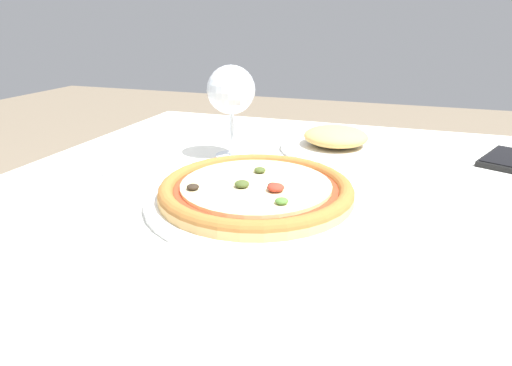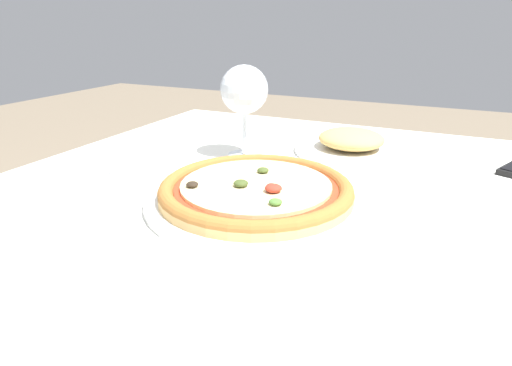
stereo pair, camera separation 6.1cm
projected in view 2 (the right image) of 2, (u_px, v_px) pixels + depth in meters
The scene contains 5 objects.
dining_table at pixel (370, 260), 0.65m from camera, with size 1.22×0.93×0.75m.
pizza_plate at pixel (256, 192), 0.61m from camera, with size 0.32×0.32×0.04m.
fork at pixel (100, 185), 0.68m from camera, with size 0.06×0.17×0.00m.
wine_glass_far_left at pixel (244, 91), 0.78m from camera, with size 0.09×0.09×0.17m.
side_plate at pixel (351, 144), 0.84m from camera, with size 0.22×0.22×0.05m.
Camera 2 is at (0.08, -0.59, 1.00)m, focal length 30.00 mm.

